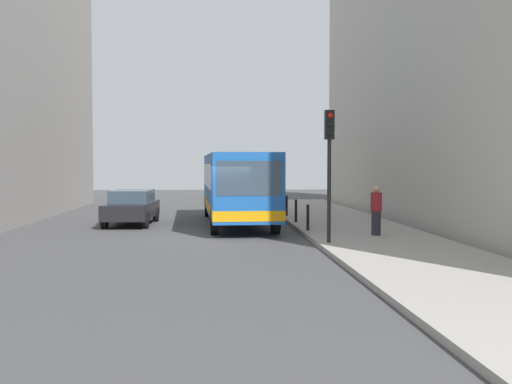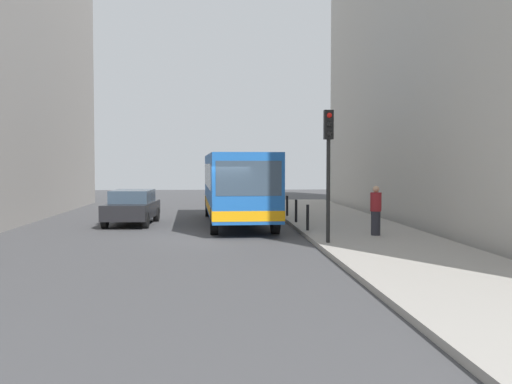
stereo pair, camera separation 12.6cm
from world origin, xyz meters
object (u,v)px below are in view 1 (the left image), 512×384
bus (236,184)px  pedestrian_near_signal (376,211)px  traffic_light (329,151)px  bollard_mid (296,211)px  bollard_far (287,206)px  bollard_farthest (279,202)px  bollard_near (308,217)px  car_beside_bus (132,206)px

bus → pedestrian_near_signal: (4.55, -5.87, -0.73)m
traffic_light → bus: bearing=108.4°
bollard_mid → bollard_far: (0.00, 3.17, 0.00)m
bus → bollard_farthest: bus is taller
bollard_farthest → bollard_far: bearing=-90.0°
bollard_near → bollard_far: (0.00, 6.34, 0.00)m
bollard_near → pedestrian_near_signal: pedestrian_near_signal is taller
bollard_near → bollard_far: 6.34m
bus → bollard_near: 4.98m
bollard_mid → bollard_far: 3.17m
bollard_near → bollard_mid: (0.00, 3.17, 0.00)m
pedestrian_near_signal → bollard_far: bearing=-178.1°
car_beside_bus → pedestrian_near_signal: 10.70m
bollard_far → pedestrian_near_signal: bearing=-75.4°
car_beside_bus → bollard_far: size_ratio=4.72×
bus → traffic_light: bearing=106.2°
bollard_mid → bollard_far: size_ratio=1.00×
bollard_far → bollard_farthest: bearing=90.0°
pedestrian_near_signal → traffic_light: bearing=-60.3°
car_beside_bus → bollard_farthest: car_beside_bus is taller
pedestrian_near_signal → bollard_farthest: bearing=177.8°
bollard_mid → bollard_farthest: same height
bollard_farthest → pedestrian_near_signal: size_ratio=0.56×
car_beside_bus → bollard_farthest: (6.93, 5.44, -0.16)m
traffic_light → bollard_far: (-0.10, 9.85, -2.38)m
bus → car_beside_bus: bus is taller
bollard_near → bollard_far: size_ratio=1.00×
bollard_far → bollard_farthest: size_ratio=1.00×
car_beside_bus → bollard_mid: 6.99m
bollard_near → bollard_mid: same height
bollard_far → bollard_farthest: 3.17m
bollard_mid → pedestrian_near_signal: 5.30m
bollard_near → bollard_farthest: (0.00, 9.51, 0.00)m
bollard_far → bollard_near: bearing=-90.0°
traffic_light → bollard_near: traffic_light is taller
bollard_near → bollard_mid: 3.17m
bollard_farthest → traffic_light: bearing=-89.6°
car_beside_bus → bollard_far: car_beside_bus is taller
bollard_farthest → pedestrian_near_signal: 11.39m
bus → car_beside_bus: bearing=-0.7°
bus → bollard_farthest: bearing=-116.9°
traffic_light → pedestrian_near_signal: 3.37m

